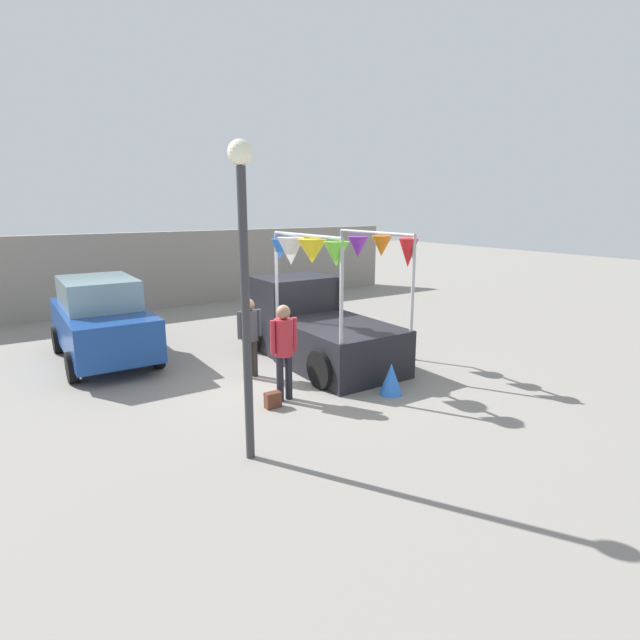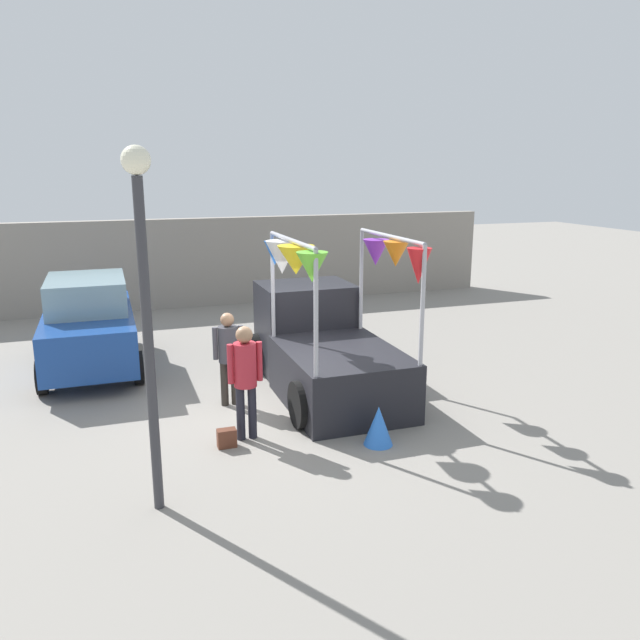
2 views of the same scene
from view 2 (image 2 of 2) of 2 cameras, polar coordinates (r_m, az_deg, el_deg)
name	(u,v)px [view 2 (image 2 of 2)]	position (r m, az deg, el deg)	size (l,w,h in m)	color
ground_plane	(293,410)	(10.79, -2.50, -8.22)	(60.00, 60.00, 0.00)	gray
vendor_truck	(321,341)	(11.63, 0.09, -1.96)	(2.41, 4.04, 2.94)	black
parked_car	(89,324)	(13.50, -20.36, -0.34)	(1.88, 4.00, 1.88)	navy
person_customer	(245,371)	(9.39, -6.85, -4.69)	(0.53, 0.34, 1.77)	black
person_vendor	(228,350)	(10.81, -8.38, -2.73)	(0.53, 0.34, 1.65)	#2D2823
handbag	(227,438)	(9.49, -8.52, -10.63)	(0.28, 0.16, 0.28)	#592D1E
street_lamp	(144,285)	(7.24, -15.76, 3.08)	(0.32, 0.32, 4.27)	#333338
brick_boundary_wall	(207,262)	(18.91, -10.32, 5.23)	(18.00, 0.36, 2.60)	gray
folded_kite_bundle_azure	(378,426)	(9.44, 5.37, -9.60)	(0.44, 0.44, 0.60)	blue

